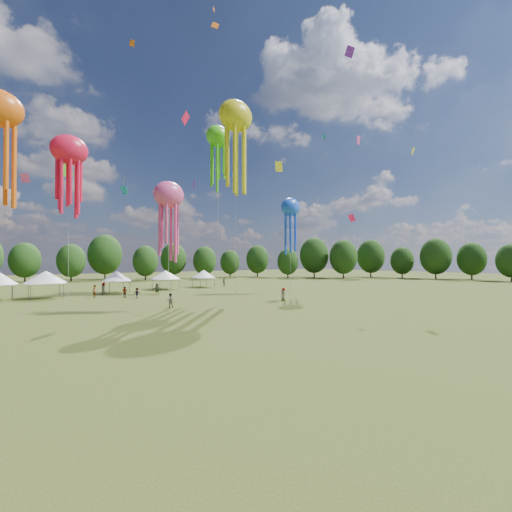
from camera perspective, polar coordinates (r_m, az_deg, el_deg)
ground at (r=22.44m, az=34.54°, el=-15.17°), size 300.00×300.00×0.00m
spectator_near at (r=41.07m, az=-14.51°, el=-7.41°), size 0.88×0.71×1.73m
spectators_far at (r=56.81m, az=-15.54°, el=-5.54°), size 28.25×28.03×1.93m
festival_tents at (r=62.78m, az=-23.27°, el=-3.14°), size 39.19×9.03×4.09m
show_kites at (r=53.28m, az=-12.01°, el=17.01°), size 43.11×19.24×32.62m
small_kites at (r=58.71m, az=-13.89°, el=24.79°), size 75.69×70.19×45.25m
treeline at (r=71.10m, az=-24.32°, el=0.03°), size 201.57×95.24×13.43m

